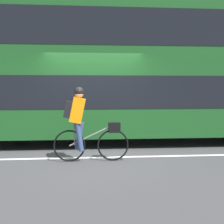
{
  "coord_description": "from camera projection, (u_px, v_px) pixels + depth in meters",
  "views": [
    {
      "loc": [
        -0.26,
        -7.28,
        1.62
      ],
      "look_at": [
        0.46,
        0.6,
        1.0
      ],
      "focal_mm": 50.0,
      "sensor_mm": 36.0,
      "label": 1
    }
  ],
  "objects": [
    {
      "name": "bus",
      "position": [
        143.0,
        69.0,
        9.25
      ],
      "size": [
        11.49,
        2.56,
        3.95
      ],
      "color": "black",
      "rests_on": "ground_plane"
    },
    {
      "name": "building_facade",
      "position": [
        89.0,
        55.0,
        13.64
      ],
      "size": [
        60.0,
        0.3,
        6.06
      ],
      "color": "#9E9EA3",
      "rests_on": "ground_plane"
    },
    {
      "name": "road_center_line",
      "position": [
        95.0,
        157.0,
        7.22
      ],
      "size": [
        50.0,
        0.14,
        0.01
      ],
      "primitive_type": "cube",
      "color": "silver",
      "rests_on": "ground_plane"
    },
    {
      "name": "sidewalk_curb",
      "position": [
        90.0,
        125.0,
        12.83
      ],
      "size": [
        60.0,
        1.8,
        0.13
      ],
      "color": "gray",
      "rests_on": "ground_plane"
    },
    {
      "name": "ground_plane",
      "position": [
        95.0,
        156.0,
        7.38
      ],
      "size": [
        80.0,
        80.0,
        0.0
      ],
      "primitive_type": "plane",
      "color": "#424244"
    },
    {
      "name": "cyclist_on_bike",
      "position": [
        83.0,
        122.0,
        6.8
      ],
      "size": [
        1.66,
        0.32,
        1.64
      ],
      "color": "black",
      "rests_on": "ground_plane"
    }
  ]
}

